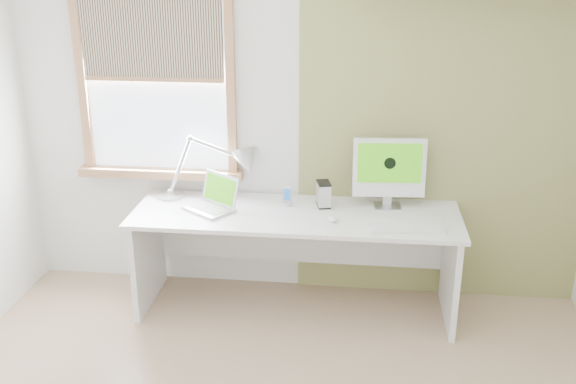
# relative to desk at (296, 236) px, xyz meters

# --- Properties ---
(room) EXTENTS (4.04, 3.54, 2.64)m
(room) POSITION_rel_desk_xyz_m (-0.01, -1.44, 0.77)
(room) COLOR tan
(room) RESTS_ON ground
(accent_wall) EXTENTS (2.00, 0.02, 2.60)m
(accent_wall) POSITION_rel_desk_xyz_m (0.99, 0.30, 0.77)
(accent_wall) COLOR #899750
(accent_wall) RESTS_ON room
(window) EXTENTS (1.20, 0.14, 1.42)m
(window) POSITION_rel_desk_xyz_m (-1.01, 0.27, 1.01)
(window) COLOR #A56F47
(window) RESTS_ON room
(desk) EXTENTS (2.20, 0.70, 0.73)m
(desk) POSITION_rel_desk_xyz_m (0.00, 0.00, 0.00)
(desk) COLOR white
(desk) RESTS_ON room
(desk_lamp) EXTENTS (0.81, 0.33, 0.45)m
(desk_lamp) POSITION_rel_desk_xyz_m (-0.47, 0.18, 0.43)
(desk_lamp) COLOR #BCBEC1
(desk_lamp) RESTS_ON desk
(laptop) EXTENTS (0.41, 0.40, 0.23)m
(laptop) POSITION_rel_desk_xyz_m (-0.56, -0.04, 0.25)
(laptop) COLOR #BCBEC1
(laptop) RESTS_ON desk
(phone_dock) EXTENTS (0.09, 0.09, 0.14)m
(phone_dock) POSITION_rel_desk_xyz_m (-0.07, 0.07, 0.23)
(phone_dock) COLOR #BCBEC1
(phone_dock) RESTS_ON desk
(external_drive) EXTENTS (0.11, 0.15, 0.18)m
(external_drive) POSITION_rel_desk_xyz_m (0.18, 0.08, 0.28)
(external_drive) COLOR #BCBEC1
(external_drive) RESTS_ON desk
(imac) EXTENTS (0.49, 0.17, 0.48)m
(imac) POSITION_rel_desk_xyz_m (0.61, 0.13, 0.46)
(imac) COLOR #BCBEC1
(imac) RESTS_ON desk
(keyboard) EXTENTS (0.48, 0.18, 0.02)m
(keyboard) POSITION_rel_desk_xyz_m (0.72, -0.27, 0.21)
(keyboard) COLOR white
(keyboard) RESTS_ON desk
(mouse) EXTENTS (0.08, 0.10, 0.03)m
(mouse) POSITION_rel_desk_xyz_m (0.25, -0.17, 0.21)
(mouse) COLOR white
(mouse) RESTS_ON desk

